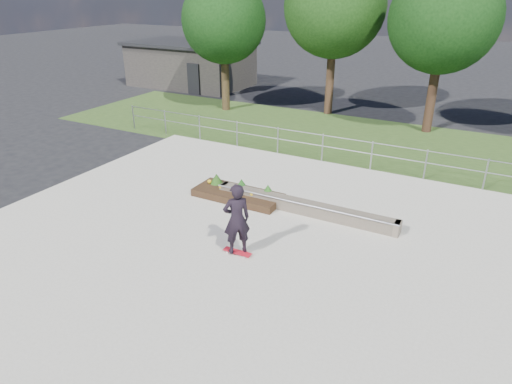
{
  "coord_description": "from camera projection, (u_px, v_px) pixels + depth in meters",
  "views": [
    {
      "loc": [
        5.96,
        -9.14,
        6.59
      ],
      "look_at": [
        0.2,
        1.5,
        1.1
      ],
      "focal_mm": 32.0,
      "sensor_mm": 36.0,
      "label": 1
    }
  ],
  "objects": [
    {
      "name": "grass_verge",
      "position": [
        348.0,
        139.0,
        21.43
      ],
      "size": [
        30.0,
        8.0,
        0.02
      ],
      "primitive_type": "cube",
      "color": "#2E471C",
      "rests_on": "ground"
    },
    {
      "name": "tree_mid_left",
      "position": [
        335.0,
        6.0,
        23.4
      ],
      "size": [
        5.25,
        5.25,
        8.25
      ],
      "color": "#321E14",
      "rests_on": "ground"
    },
    {
      "name": "fence",
      "position": [
        323.0,
        144.0,
        18.31
      ],
      "size": [
        20.06,
        0.06,
        1.2
      ],
      "color": "gray",
      "rests_on": "ground"
    },
    {
      "name": "tree_mid_right",
      "position": [
        444.0,
        19.0,
        20.37
      ],
      "size": [
        4.9,
        4.9,
        7.7
      ],
      "color": "black",
      "rests_on": "ground"
    },
    {
      "name": "planter_bed",
      "position": [
        239.0,
        193.0,
        15.29
      ],
      "size": [
        3.0,
        1.2,
        0.61
      ],
      "color": "black",
      "rests_on": "concrete_slab"
    },
    {
      "name": "ground",
      "position": [
        224.0,
        246.0,
        12.62
      ],
      "size": [
        120.0,
        120.0,
        0.0
      ],
      "primitive_type": "plane",
      "color": "black",
      "rests_on": "ground"
    },
    {
      "name": "tree_far_left",
      "position": [
        224.0,
        21.0,
        24.49
      ],
      "size": [
        4.55,
        4.55,
        7.15
      ],
      "color": "#322314",
      "rests_on": "ground"
    },
    {
      "name": "skateboarder",
      "position": [
        237.0,
        219.0,
        11.71
      ],
      "size": [
        0.83,
        0.83,
        2.03
      ],
      "color": "white",
      "rests_on": "concrete_slab"
    },
    {
      "name": "concrete_slab",
      "position": [
        224.0,
        245.0,
        12.61
      ],
      "size": [
        15.0,
        15.0,
        0.06
      ],
      "primitive_type": "cube",
      "color": "#B0AB9C",
      "rests_on": "ground"
    },
    {
      "name": "building",
      "position": [
        191.0,
        64.0,
        32.48
      ],
      "size": [
        8.4,
        5.4,
        3.0
      ],
      "color": "#2B2826",
      "rests_on": "ground"
    },
    {
      "name": "grind_ledge",
      "position": [
        303.0,
        207.0,
        14.27
      ],
      "size": [
        6.0,
        0.44,
        0.43
      ],
      "color": "brown",
      "rests_on": "concrete_slab"
    }
  ]
}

